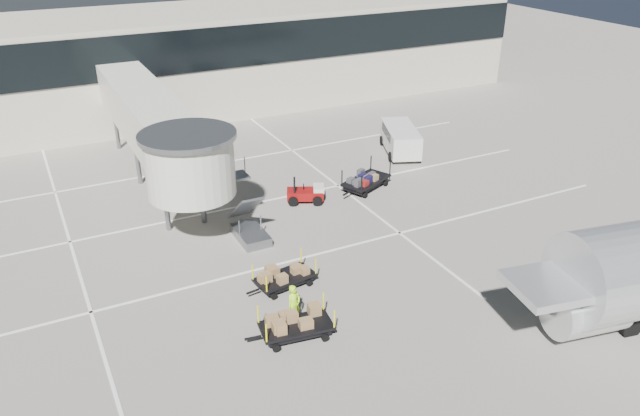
% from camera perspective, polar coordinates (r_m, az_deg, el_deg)
% --- Properties ---
extents(ground, '(140.00, 140.00, 0.00)m').
position_cam_1_polar(ground, '(29.76, -0.30, -6.44)').
color(ground, gray).
rests_on(ground, ground).
extents(lane_markings, '(40.00, 30.00, 0.02)m').
position_cam_1_polar(lane_markings, '(37.10, -7.70, 0.33)').
color(lane_markings, white).
rests_on(lane_markings, ground).
extents(terminal, '(64.00, 12.11, 15.20)m').
position_cam_1_polar(terminal, '(54.79, -15.18, 12.72)').
color(terminal, beige).
rests_on(terminal, ground).
extents(jet_bridge, '(5.70, 20.40, 6.03)m').
position_cam_1_polar(jet_bridge, '(37.33, -14.44, 6.99)').
color(jet_bridge, silver).
rests_on(jet_bridge, ground).
extents(baggage_tug, '(2.42, 2.10, 1.43)m').
position_cam_1_polar(baggage_tug, '(36.94, -1.27, 1.33)').
color(baggage_tug, maroon).
rests_on(baggage_tug, ground).
extents(suitcase_cart, '(3.97, 2.81, 1.56)m').
position_cam_1_polar(suitcase_cart, '(38.67, 4.24, 2.52)').
color(suitcase_cart, black).
rests_on(suitcase_cart, ground).
extents(box_cart_near, '(3.69, 1.85, 1.42)m').
position_cam_1_polar(box_cart_near, '(25.85, -2.35, -10.66)').
color(box_cart_near, black).
rests_on(box_cart_near, ground).
extents(box_cart_far, '(3.45, 1.74, 1.33)m').
position_cam_1_polar(box_cart_far, '(29.00, -3.26, -6.19)').
color(box_cart_far, black).
rests_on(box_cart_far, ground).
extents(ground_worker, '(0.78, 0.64, 1.85)m').
position_cam_1_polar(ground_worker, '(26.37, -2.39, -8.82)').
color(ground_worker, '#B3FF1A').
rests_on(ground_worker, ground).
extents(minivan, '(3.66, 5.31, 1.87)m').
position_cam_1_polar(minivan, '(44.68, 7.33, 6.46)').
color(minivan, silver).
rests_on(minivan, ground).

